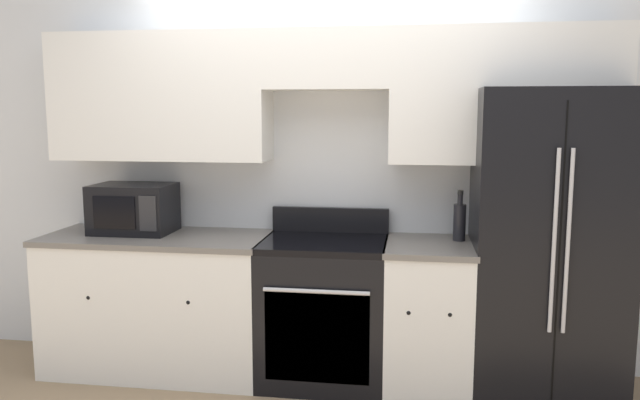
# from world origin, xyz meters

# --- Properties ---
(ground_plane) EXTENTS (12.00, 12.00, 0.00)m
(ground_plane) POSITION_xyz_m (0.00, 0.00, 0.00)
(ground_plane) COLOR #937A5B
(wall_back) EXTENTS (8.00, 0.39, 2.60)m
(wall_back) POSITION_xyz_m (-0.00, 0.58, 1.50)
(wall_back) COLOR silver
(wall_back) RESTS_ON ground_plane
(lower_cabinets_left) EXTENTS (1.43, 0.64, 0.89)m
(lower_cabinets_left) POSITION_xyz_m (-1.06, 0.31, 0.45)
(lower_cabinets_left) COLOR white
(lower_cabinets_left) RESTS_ON ground_plane
(lower_cabinets_right) EXTENTS (0.53, 0.64, 0.89)m
(lower_cabinets_right) POSITION_xyz_m (0.66, 0.31, 0.45)
(lower_cabinets_right) COLOR white
(lower_cabinets_right) RESTS_ON ground_plane
(oven_range) EXTENTS (0.77, 0.65, 1.05)m
(oven_range) POSITION_xyz_m (0.03, 0.31, 0.45)
(oven_range) COLOR black
(oven_range) RESTS_ON ground_plane
(refrigerator) EXTENTS (0.85, 0.73, 1.81)m
(refrigerator) POSITION_xyz_m (1.34, 0.35, 0.91)
(refrigerator) COLOR black
(refrigerator) RESTS_ON ground_plane
(microwave) EXTENTS (0.50, 0.36, 0.32)m
(microwave) POSITION_xyz_m (-1.24, 0.38, 1.05)
(microwave) COLOR black
(microwave) RESTS_ON lower_cabinets_left
(bottle) EXTENTS (0.08, 0.08, 0.31)m
(bottle) POSITION_xyz_m (0.85, 0.43, 1.02)
(bottle) COLOR black
(bottle) RESTS_ON lower_cabinets_right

